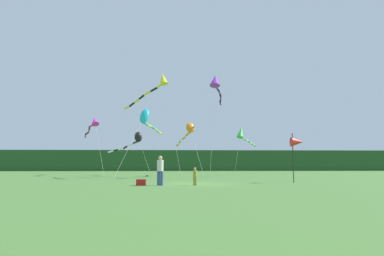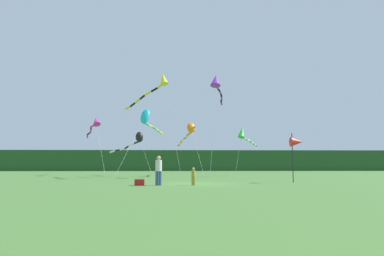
% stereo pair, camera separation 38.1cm
% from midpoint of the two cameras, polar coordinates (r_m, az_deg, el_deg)
% --- Properties ---
extents(ground_plane, '(120.00, 120.00, 0.00)m').
position_cam_midpoint_polar(ground_plane, '(22.98, 1.00, -9.41)').
color(ground_plane, '#477533').
extents(distant_treeline, '(108.00, 3.30, 4.06)m').
position_cam_midpoint_polar(distant_treeline, '(67.93, -0.96, -5.52)').
color(distant_treeline, '#234C23').
rests_on(distant_treeline, ground).
extents(person_adult, '(0.40, 0.40, 1.83)m').
position_cam_midpoint_polar(person_adult, '(21.29, -5.15, -6.89)').
color(person_adult, '#334C8C').
rests_on(person_adult, ground).
extents(person_child, '(0.24, 0.24, 1.11)m').
position_cam_midpoint_polar(person_child, '(21.26, 0.75, -8.01)').
color(person_child, olive).
rests_on(person_child, ground).
extents(cooler_box, '(0.58, 0.39, 0.38)m').
position_cam_midpoint_polar(cooler_box, '(21.42, -8.35, -9.08)').
color(cooler_box, red).
rests_on(cooler_box, ground).
extents(banner_flag_pole, '(0.90, 0.70, 3.56)m').
position_cam_midpoint_polar(banner_flag_pole, '(25.51, 17.69, -2.32)').
color(banner_flag_pole, black).
rests_on(banner_flag_pole, ground).
extents(kite_magenta, '(4.73, 9.73, 6.99)m').
position_cam_midpoint_polar(kite_magenta, '(41.38, -15.87, 0.71)').
color(kite_magenta, '#B2B2B2').
rests_on(kite_magenta, ground).
extents(kite_orange, '(2.73, 10.27, 5.96)m').
position_cam_midpoint_polar(kite_orange, '(37.39, -0.18, -0.50)').
color(kite_orange, '#B2B2B2').
rests_on(kite_orange, ground).
extents(kite_green, '(3.50, 4.55, 5.71)m').
position_cam_midpoint_polar(kite_green, '(38.72, 8.94, -0.92)').
color(kite_green, '#B2B2B2').
rests_on(kite_green, ground).
extents(kite_cyan, '(3.88, 7.71, 7.12)m').
position_cam_midpoint_polar(kite_cyan, '(34.94, -7.43, 1.71)').
color(kite_cyan, '#B2B2B2').
rests_on(kite_cyan, ground).
extents(kite_purple, '(2.17, 7.76, 10.51)m').
position_cam_midpoint_polar(kite_purple, '(34.83, 4.44, 7.68)').
color(kite_purple, '#B2B2B2').
rests_on(kite_purple, ground).
extents(kite_black, '(5.74, 5.09, 5.11)m').
position_cam_midpoint_polar(kite_black, '(39.15, -9.12, -1.88)').
color(kite_black, '#B2B2B2').
rests_on(kite_black, ground).
extents(kite_yellow, '(6.14, 6.31, 10.17)m').
position_cam_midpoint_polar(kite_yellow, '(33.36, -5.41, 7.46)').
color(kite_yellow, '#B2B2B2').
rests_on(kite_yellow, ground).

